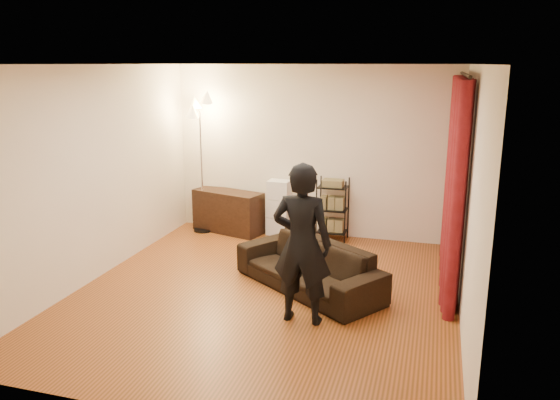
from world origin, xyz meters
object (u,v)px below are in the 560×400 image
(sofa, at_px, (309,266))
(media_cabinet, at_px, (228,211))
(wire_shelf, at_px, (332,209))
(floor_lamp, at_px, (201,165))
(person, at_px, (302,244))
(storage_boxes, at_px, (279,207))

(sofa, distance_m, media_cabinet, 2.66)
(wire_shelf, bearing_deg, media_cabinet, 162.49)
(sofa, distance_m, floor_lamp, 3.02)
(person, xyz_separation_m, floor_lamp, (-2.36, 2.72, 0.23))
(floor_lamp, bearing_deg, person, -49.06)
(sofa, relative_size, wire_shelf, 2.02)
(floor_lamp, bearing_deg, storage_boxes, 7.69)
(floor_lamp, bearing_deg, sofa, -39.74)
(sofa, xyz_separation_m, wire_shelf, (-0.09, 1.99, 0.20))
(media_cabinet, height_order, storage_boxes, storage_boxes)
(person, relative_size, wire_shelf, 1.76)
(sofa, xyz_separation_m, storage_boxes, (-0.98, 2.03, 0.16))
(media_cabinet, height_order, wire_shelf, wire_shelf)
(person, relative_size, media_cabinet, 1.49)
(sofa, bearing_deg, media_cabinet, 168.08)
(storage_boxes, xyz_separation_m, wire_shelf, (0.88, -0.03, 0.04))
(media_cabinet, relative_size, storage_boxes, 1.30)
(sofa, height_order, floor_lamp, floor_lamp)
(media_cabinet, relative_size, wire_shelf, 1.19)
(sofa, distance_m, person, 1.04)
(media_cabinet, height_order, floor_lamp, floor_lamp)
(sofa, relative_size, media_cabinet, 1.70)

